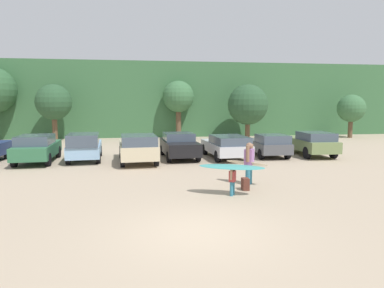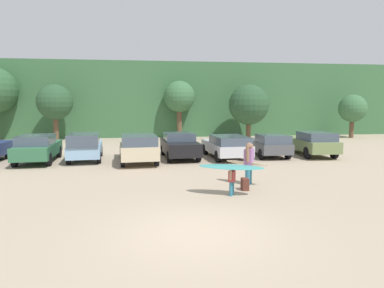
{
  "view_description": "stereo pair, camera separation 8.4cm",
  "coord_description": "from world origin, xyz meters",
  "px_view_note": "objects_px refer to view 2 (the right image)",
  "views": [
    {
      "loc": [
        -1.39,
        -8.38,
        3.27
      ],
      "look_at": [
        1.01,
        7.29,
        1.36
      ],
      "focal_mm": 32.68,
      "sensor_mm": 36.0,
      "label": 1
    },
    {
      "loc": [
        -1.3,
        -8.39,
        3.27
      ],
      "look_at": [
        1.01,
        7.29,
        1.36
      ],
      "focal_mm": 32.68,
      "sensor_mm": 36.0,
      "label": 2
    }
  ],
  "objects_px": {
    "parked_car_sky_blue": "(85,146)",
    "parked_car_champagne": "(138,147)",
    "parked_car_forest_green": "(38,148)",
    "parked_car_black": "(180,145)",
    "parked_car_olive_green": "(311,143)",
    "surfboard_teal": "(231,167)",
    "person_child": "(232,179)",
    "surfboard_cream": "(246,163)",
    "person_adult": "(249,161)",
    "parked_car_dark_gray": "(269,145)",
    "backpack_dropped": "(245,184)",
    "parked_car_silver": "(227,146)"
  },
  "relations": [
    {
      "from": "parked_car_black",
      "to": "parked_car_forest_green",
      "type": "bearing_deg",
      "value": 88.73
    },
    {
      "from": "parked_car_forest_green",
      "to": "parked_car_black",
      "type": "distance_m",
      "value": 7.81
    },
    {
      "from": "parked_car_silver",
      "to": "person_adult",
      "type": "xyz_separation_m",
      "value": [
        -0.73,
        -6.51,
        0.2
      ]
    },
    {
      "from": "parked_car_forest_green",
      "to": "parked_car_sky_blue",
      "type": "height_order",
      "value": "parked_car_sky_blue"
    },
    {
      "from": "parked_car_sky_blue",
      "to": "parked_car_dark_gray",
      "type": "bearing_deg",
      "value": -93.96
    },
    {
      "from": "parked_car_sky_blue",
      "to": "person_child",
      "type": "bearing_deg",
      "value": -147.49
    },
    {
      "from": "surfboard_teal",
      "to": "parked_car_sky_blue",
      "type": "bearing_deg",
      "value": -31.02
    },
    {
      "from": "parked_car_black",
      "to": "person_adult",
      "type": "xyz_separation_m",
      "value": [
        1.98,
        -7.01,
        0.19
      ]
    },
    {
      "from": "parked_car_dark_gray",
      "to": "surfboard_cream",
      "type": "relative_size",
      "value": 2.44
    },
    {
      "from": "surfboard_cream",
      "to": "parked_car_sky_blue",
      "type": "bearing_deg",
      "value": 0.73
    },
    {
      "from": "parked_car_black",
      "to": "parked_car_olive_green",
      "type": "xyz_separation_m",
      "value": [
        8.11,
        -0.15,
        0.02
      ]
    },
    {
      "from": "parked_car_champagne",
      "to": "parked_car_black",
      "type": "relative_size",
      "value": 1.14
    },
    {
      "from": "parked_car_sky_blue",
      "to": "parked_car_silver",
      "type": "relative_size",
      "value": 0.93
    },
    {
      "from": "parked_car_sky_blue",
      "to": "surfboard_cream",
      "type": "distance_m",
      "value": 9.87
    },
    {
      "from": "surfboard_cream",
      "to": "surfboard_teal",
      "type": "distance_m",
      "value": 1.96
    },
    {
      "from": "parked_car_champagne",
      "to": "person_child",
      "type": "height_order",
      "value": "parked_car_champagne"
    },
    {
      "from": "parked_car_forest_green",
      "to": "backpack_dropped",
      "type": "distance_m",
      "value": 12.05
    },
    {
      "from": "parked_car_black",
      "to": "person_child",
      "type": "relative_size",
      "value": 4.07
    },
    {
      "from": "parked_car_olive_green",
      "to": "parked_car_sky_blue",
      "type": "bearing_deg",
      "value": 91.82
    },
    {
      "from": "person_child",
      "to": "parked_car_sky_blue",
      "type": "bearing_deg",
      "value": -20.11
    },
    {
      "from": "parked_car_sky_blue",
      "to": "parked_car_olive_green",
      "type": "relative_size",
      "value": 0.91
    },
    {
      "from": "parked_car_silver",
      "to": "person_child",
      "type": "height_order",
      "value": "parked_car_silver"
    },
    {
      "from": "parked_car_sky_blue",
      "to": "parked_car_champagne",
      "type": "relative_size",
      "value": 0.87
    },
    {
      "from": "parked_car_olive_green",
      "to": "person_child",
      "type": "distance_m",
      "value": 11.04
    },
    {
      "from": "parked_car_black",
      "to": "person_child",
      "type": "distance_m",
      "value": 8.55
    },
    {
      "from": "parked_car_champagne",
      "to": "surfboard_cream",
      "type": "bearing_deg",
      "value": -147.14
    },
    {
      "from": "parked_car_olive_green",
      "to": "surfboard_cream",
      "type": "xyz_separation_m",
      "value": [
        -6.19,
        -6.75,
        0.06
      ]
    },
    {
      "from": "parked_car_sky_blue",
      "to": "parked_car_champagne",
      "type": "xyz_separation_m",
      "value": [
        2.94,
        -0.92,
        0.02
      ]
    },
    {
      "from": "surfboard_teal",
      "to": "parked_car_olive_green",
      "type": "bearing_deg",
      "value": -108.39
    },
    {
      "from": "parked_car_black",
      "to": "backpack_dropped",
      "type": "relative_size",
      "value": 9.4
    },
    {
      "from": "person_adult",
      "to": "person_child",
      "type": "distance_m",
      "value": 1.88
    },
    {
      "from": "parked_car_forest_green",
      "to": "person_adult",
      "type": "xyz_separation_m",
      "value": [
        9.78,
        -6.72,
        0.15
      ]
    },
    {
      "from": "parked_car_dark_gray",
      "to": "surfboard_teal",
      "type": "distance_m",
      "value": 9.57
    },
    {
      "from": "surfboard_teal",
      "to": "backpack_dropped",
      "type": "relative_size",
      "value": 5.27
    },
    {
      "from": "parked_car_black",
      "to": "surfboard_cream",
      "type": "xyz_separation_m",
      "value": [
        1.91,
        -6.89,
        0.09
      ]
    },
    {
      "from": "surfboard_cream",
      "to": "backpack_dropped",
      "type": "xyz_separation_m",
      "value": [
        -0.33,
        -0.94,
        -0.63
      ]
    },
    {
      "from": "parked_car_sky_blue",
      "to": "person_child",
      "type": "xyz_separation_m",
      "value": [
        6.22,
        -8.32,
        -0.23
      ]
    },
    {
      "from": "parked_car_silver",
      "to": "person_adult",
      "type": "height_order",
      "value": "person_adult"
    },
    {
      "from": "parked_car_olive_green",
      "to": "parked_car_dark_gray",
      "type": "bearing_deg",
      "value": 91.14
    },
    {
      "from": "surfboard_cream",
      "to": "parked_car_champagne",
      "type": "bearing_deg",
      "value": -9.84
    },
    {
      "from": "parked_car_black",
      "to": "parked_car_silver",
      "type": "height_order",
      "value": "parked_car_black"
    },
    {
      "from": "person_child",
      "to": "parked_car_champagne",
      "type": "bearing_deg",
      "value": -32.97
    },
    {
      "from": "person_adult",
      "to": "parked_car_forest_green",
      "type": "bearing_deg",
      "value": -1.39
    },
    {
      "from": "person_adult",
      "to": "backpack_dropped",
      "type": "xyz_separation_m",
      "value": [
        -0.4,
        -0.82,
        -0.73
      ]
    },
    {
      "from": "parked_car_olive_green",
      "to": "surfboard_teal",
      "type": "distance_m",
      "value": 11.09
    },
    {
      "from": "parked_car_olive_green",
      "to": "person_adult",
      "type": "relative_size",
      "value": 2.77
    },
    {
      "from": "parked_car_olive_green",
      "to": "surfboard_teal",
      "type": "xyz_separation_m",
      "value": [
        -7.26,
        -8.39,
        0.24
      ]
    },
    {
      "from": "parked_car_black",
      "to": "parked_car_silver",
      "type": "xyz_separation_m",
      "value": [
        2.71,
        -0.5,
        -0.01
      ]
    },
    {
      "from": "parked_car_forest_green",
      "to": "person_adult",
      "type": "distance_m",
      "value": 11.87
    },
    {
      "from": "backpack_dropped",
      "to": "parked_car_silver",
      "type": "bearing_deg",
      "value": 81.24
    }
  ]
}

